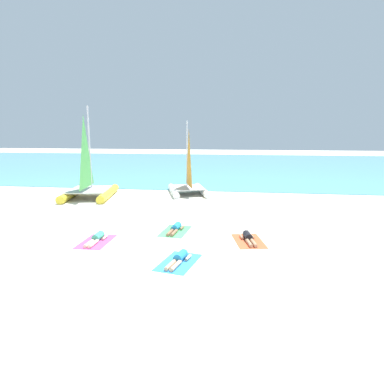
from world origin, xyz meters
name	(u,v)px	position (x,y,z in m)	size (l,w,h in m)	color
ground_plane	(201,198)	(0.00, 10.00, 0.00)	(120.00, 120.00, 0.00)	silver
ocean_water	(221,165)	(0.00, 32.69, 0.03)	(120.00, 40.00, 0.05)	#5BB2C1
sailboat_yellow	(89,184)	(-7.42, 9.19, 0.90)	(3.70, 5.07, 6.05)	yellow
sailboat_white	(188,183)	(-1.11, 11.48, 0.76)	(3.55, 4.49, 5.12)	white
towel_leftmost	(96,242)	(-3.17, 0.61, 0.01)	(1.10, 1.90, 0.01)	#D84C99
sunbather_leftmost	(97,238)	(-3.17, 0.68, 0.13)	(0.54, 1.56, 0.30)	#3FB28C
towel_center_left	(175,231)	(-0.29, 2.46, 0.01)	(1.10, 1.90, 0.01)	#4CB266
sunbather_center_left	(176,228)	(-0.29, 2.52, 0.13)	(0.58, 1.57, 0.30)	#268CCC
towel_center_right	(179,262)	(0.51, -1.05, 0.01)	(1.10, 1.90, 0.01)	#338CD8
sunbather_center_right	(179,258)	(0.52, -0.99, 0.13)	(0.71, 1.56, 0.30)	#268CCC
towel_rightmost	(249,241)	(2.91, 1.55, 0.01)	(1.10, 1.90, 0.01)	#EA5933
sunbather_rightmost	(248,238)	(2.90, 1.61, 0.13)	(0.71, 1.56, 0.30)	black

